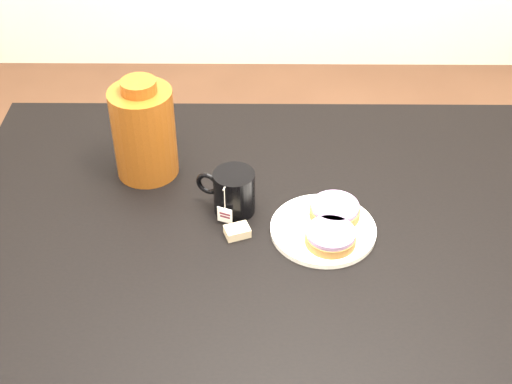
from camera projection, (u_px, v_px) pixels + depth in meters
table at (316, 264)px, 1.39m from camera, size 1.40×0.90×0.75m
plate at (323, 229)px, 1.33m from camera, size 0.20×0.20×0.01m
bagel_back at (335, 210)px, 1.35m from camera, size 0.13×0.13×0.03m
bagel_front at (331, 237)px, 1.29m from camera, size 0.11×0.11×0.03m
mug at (233, 192)px, 1.36m from camera, size 0.13×0.10×0.09m
teabag_pouch at (237, 231)px, 1.32m from camera, size 0.05×0.05×0.02m
bagel_package at (144, 131)px, 1.42m from camera, size 0.14×0.14×0.21m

